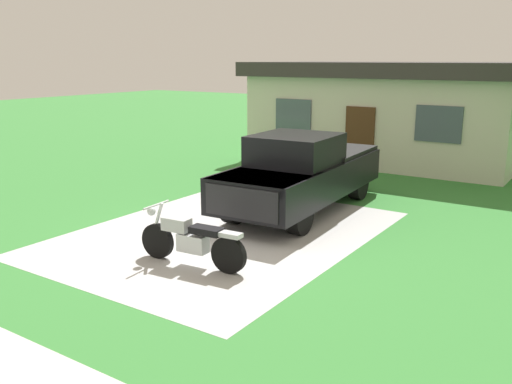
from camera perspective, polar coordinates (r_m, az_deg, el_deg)
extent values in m
plane|color=#388137|center=(11.76, -3.29, -4.28)|extent=(80.00, 80.00, 0.00)
cube|color=#BBBBBB|center=(11.76, -3.29, -4.27)|extent=(5.53, 7.30, 0.01)
cylinder|color=black|center=(10.39, -10.14, -5.00)|extent=(0.67, 0.17, 0.66)
cylinder|color=black|center=(9.53, -2.84, -6.53)|extent=(0.67, 0.17, 0.66)
cube|color=silver|center=(9.89, -6.55, -5.28)|extent=(0.58, 0.30, 0.32)
cube|color=#B7BABF|center=(10.00, -8.23, -3.32)|extent=(0.54, 0.30, 0.24)
cube|color=black|center=(9.64, -5.14, -4.00)|extent=(0.62, 0.33, 0.12)
cube|color=#B7BABF|center=(9.41, -2.87, -4.42)|extent=(0.49, 0.24, 0.08)
cylinder|color=silver|center=(10.28, -10.23, -3.05)|extent=(0.33, 0.09, 0.77)
cylinder|color=silver|center=(10.19, -10.31, -1.32)|extent=(0.09, 0.70, 0.04)
sphere|color=silver|center=(10.30, -10.79, -1.99)|extent=(0.16, 0.16, 0.16)
cylinder|color=black|center=(11.58, 4.55, -2.41)|extent=(0.35, 0.86, 0.84)
cylinder|color=black|center=(12.36, -2.30, -1.34)|extent=(0.35, 0.86, 0.84)
cylinder|color=black|center=(14.72, 10.55, 0.87)|extent=(0.35, 0.86, 0.84)
cylinder|color=black|center=(15.34, 4.79, 1.57)|extent=(0.35, 0.86, 0.84)
cube|color=black|center=(13.41, 4.81, 1.48)|extent=(2.30, 5.70, 0.80)
cube|color=black|center=(11.74, 0.91, 1.28)|extent=(2.00, 2.00, 0.20)
cube|color=black|center=(12.92, 4.10, 4.41)|extent=(1.90, 2.00, 0.70)
cube|color=#3F4C56|center=(12.23, 2.42, 3.44)|extent=(1.71, 0.25, 0.60)
cube|color=black|center=(14.75, 7.46, 3.52)|extent=(2.03, 2.50, 0.50)
cube|color=black|center=(11.04, -1.48, -1.13)|extent=(1.70, 0.19, 0.64)
cube|color=beige|center=(20.76, 13.50, 7.42)|extent=(9.00, 5.00, 3.00)
cube|color=#383333|center=(20.65, 13.78, 12.25)|extent=(9.60, 5.60, 0.50)
cube|color=#4C2D19|center=(18.47, 10.67, 5.43)|extent=(1.00, 0.08, 2.10)
cube|color=#4C5966|center=(19.51, 3.88, 7.98)|extent=(1.40, 0.06, 1.10)
cube|color=#4C5966|center=(17.57, 18.38, 6.70)|extent=(1.40, 0.06, 1.10)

